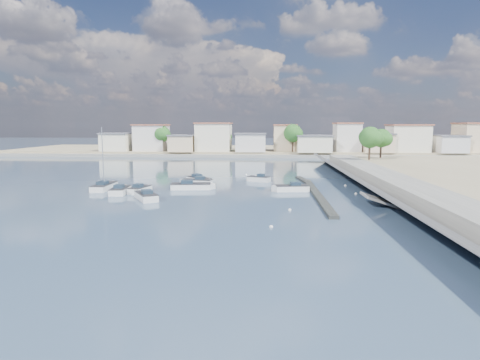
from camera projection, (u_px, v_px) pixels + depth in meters
The scene contains 17 objects.
ground at pixel (264, 170), 81.58m from camera, with size 400.00×400.00×0.00m, color #283B51.
seawall_walkway at pixel (401, 186), 53.60m from camera, with size 5.00×90.00×1.80m, color slate.
breakwater at pixel (314, 191), 54.12m from camera, with size 2.00×31.02×0.35m.
far_shore_land at pixel (265, 150), 132.90m from camera, with size 160.00×40.00×1.40m, color gray.
far_shore_quay at pixel (264, 156), 112.18m from camera, with size 160.00×2.50×0.80m, color slate.
far_town at pixel (301, 139), 116.74m from camera, with size 113.01×12.80×8.35m.
shore_trees at pixel (295, 136), 108.00m from camera, with size 74.56×38.32×7.92m.
motorboat_a at pixel (146, 196), 49.20m from camera, with size 4.05×5.06×1.48m.
motorboat_b at pixel (141, 190), 54.07m from camera, with size 2.47×4.44×1.48m.
motorboat_c at pixel (196, 182), 61.21m from camera, with size 5.13×2.42×1.48m.
motorboat_d at pixel (290, 188), 55.21m from camera, with size 5.20×2.55×1.48m.
motorboat_e at pixel (121, 190), 53.57m from camera, with size 2.35×5.36×1.48m.
motorboat_f at pixel (258, 179), 64.71m from camera, with size 3.99×2.73×1.48m.
motorboat_g at pixel (199, 180), 63.66m from camera, with size 4.64×4.98×1.48m.
motorboat_h at pixel (193, 186), 56.98m from camera, with size 6.32×2.80×1.48m.
sailboat at pixel (105, 186), 56.85m from camera, with size 2.07×6.42×9.00m.
mooring_buoys at pixel (291, 190), 55.89m from camera, with size 15.81×38.18×0.35m.
Camera 1 is at (0.33, -41.25, 9.05)m, focal length 30.00 mm.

